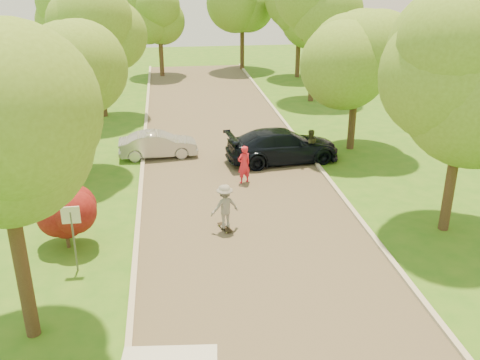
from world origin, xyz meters
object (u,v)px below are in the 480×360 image
person_striped (244,165)px  person_olive (310,146)px  silver_sedan (158,145)px  skateboarder (225,206)px  longboard (225,227)px  street_sign (72,225)px  dark_sedan (283,146)px

person_striped → person_olive: bearing=-173.2°
silver_sedan → skateboarder: (2.34, -8.08, 0.29)m
longboard → skateboarder: size_ratio=0.53×
person_striped → person_olive: (3.45, 2.09, -0.03)m
silver_sedan → person_olive: bearing=-106.7°
street_sign → skateboarder: size_ratio=1.34×
dark_sedan → person_striped: person_striped is taller
person_striped → person_olive: person_striped is taller
skateboarder → silver_sedan: bearing=-93.4°
dark_sedan → skateboarder: size_ratio=3.33×
street_sign → silver_sedan: (2.50, 10.12, -0.94)m
silver_sedan → dark_sedan: (5.86, -1.47, 0.16)m
silver_sedan → longboard: 8.43m
person_striped → street_sign: bearing=21.0°
silver_sedan → person_olive: person_olive is taller
street_sign → person_striped: bearing=45.4°
longboard → person_striped: 4.46m
dark_sedan → street_sign: bearing=129.5°
dark_sedan → person_olive: bearing=-110.5°
street_sign → skateboarder: 5.30m
street_sign → person_olive: (9.60, 8.33, -0.76)m
dark_sedan → longboard: dark_sedan is taller
street_sign → longboard: 5.46m
longboard → person_striped: size_ratio=0.51×
dark_sedan → person_striped: (-2.21, -2.40, 0.06)m
street_sign → person_striped: 8.79m
street_sign → silver_sedan: street_sign is taller
skateboarder → dark_sedan: bearing=-137.6°
silver_sedan → skateboarder: bearing=-166.4°
longboard → person_olive: bearing=-146.7°
dark_sedan → skateboarder: 7.48m
dark_sedan → longboard: (-3.52, -6.60, -0.69)m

